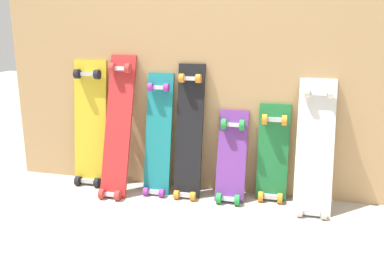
{
  "coord_description": "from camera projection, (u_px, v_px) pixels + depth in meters",
  "views": [
    {
      "loc": [
        0.56,
        -2.33,
        1.01
      ],
      "look_at": [
        0.0,
        -0.07,
        0.43
      ],
      "focal_mm": 37.71,
      "sensor_mm": 36.0,
      "label": 1
    }
  ],
  "objects": [
    {
      "name": "ground_plane",
      "position": [
        195.0,
        191.0,
        2.57
      ],
      "size": [
        12.0,
        12.0,
        0.0
      ],
      "primitive_type": "plane",
      "color": "#B2AAA0"
    },
    {
      "name": "plywood_wall_panel",
      "position": [
        198.0,
        41.0,
        2.41
      ],
      "size": [
        2.52,
        0.04,
        1.87
      ],
      "primitive_type": "cube",
      "color": "tan",
      "rests_on": "ground"
    },
    {
      "name": "skateboard_yellow",
      "position": [
        90.0,
        128.0,
        2.63
      ],
      "size": [
        0.22,
        0.18,
        0.87
      ],
      "color": "gold",
      "rests_on": "ground"
    },
    {
      "name": "skateboard_red",
      "position": [
        117.0,
        131.0,
        2.49
      ],
      "size": [
        0.17,
        0.33,
        0.92
      ],
      "color": "#B22626",
      "rests_on": "ground"
    },
    {
      "name": "skateboard_teal",
      "position": [
        158.0,
        140.0,
        2.5
      ],
      "size": [
        0.16,
        0.22,
        0.81
      ],
      "color": "#197A7F",
      "rests_on": "ground"
    },
    {
      "name": "skateboard_black",
      "position": [
        189.0,
        137.0,
        2.44
      ],
      "size": [
        0.16,
        0.23,
        0.87
      ],
      "color": "black",
      "rests_on": "ground"
    },
    {
      "name": "skateboard_purple",
      "position": [
        231.0,
        162.0,
        2.4
      ],
      "size": [
        0.17,
        0.23,
        0.6
      ],
      "color": "#6B338C",
      "rests_on": "ground"
    },
    {
      "name": "skateboard_green",
      "position": [
        273.0,
        158.0,
        2.39
      ],
      "size": [
        0.18,
        0.14,
        0.64
      ],
      "color": "#1E7238",
      "rests_on": "ground"
    },
    {
      "name": "skateboard_white",
      "position": [
        315.0,
        153.0,
        2.25
      ],
      "size": [
        0.2,
        0.29,
        0.81
      ],
      "color": "silver",
      "rests_on": "ground"
    }
  ]
}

